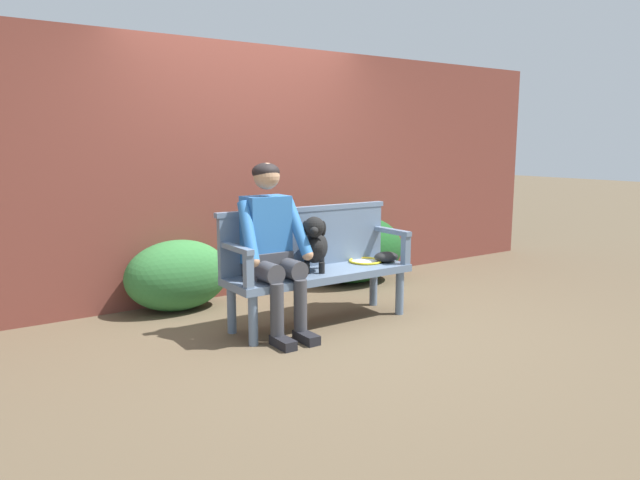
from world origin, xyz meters
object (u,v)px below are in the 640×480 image
object	(u,v)px
person_seated	(271,242)
tennis_racket	(363,261)
garden_bench	(320,278)
dog_on_bench	(314,244)
baseball_glove	(386,257)

from	to	relation	value
person_seated	tennis_racket	world-z (taller)	person_seated
garden_bench	person_seated	xyz separation A→B (m)	(-0.45, -0.01, 0.34)
person_seated	dog_on_bench	distance (m)	0.39
dog_on_bench	baseball_glove	size ratio (longest dim) A/B	2.08
garden_bench	tennis_racket	world-z (taller)	tennis_racket
person_seated	tennis_racket	size ratio (longest dim) A/B	2.26
tennis_racket	baseball_glove	distance (m)	0.21
dog_on_bench	baseball_glove	xyz separation A→B (m)	(0.73, -0.03, -0.18)
tennis_racket	baseball_glove	xyz separation A→B (m)	(0.16, -0.13, 0.04)
garden_bench	dog_on_bench	distance (m)	0.30
dog_on_bench	baseball_glove	distance (m)	0.75
garden_bench	baseball_glove	size ratio (longest dim) A/B	7.14
tennis_racket	baseball_glove	bearing A→B (deg)	-39.31
baseball_glove	garden_bench	bearing A→B (deg)	-175.57
garden_bench	dog_on_bench	xyz separation A→B (m)	(-0.06, -0.01, 0.29)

